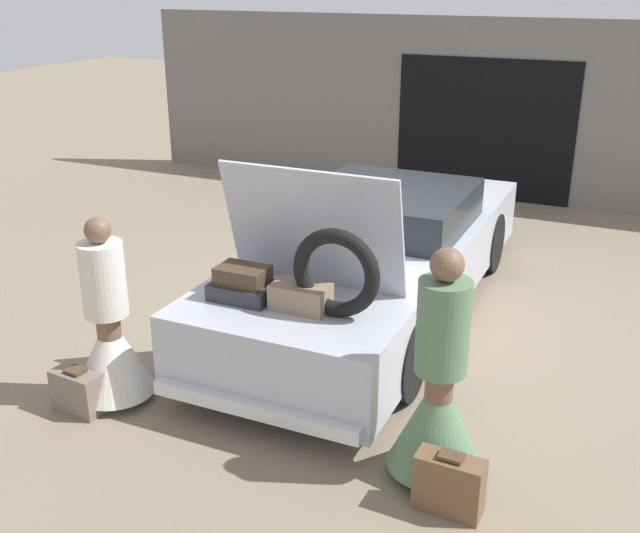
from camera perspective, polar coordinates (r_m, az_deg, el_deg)
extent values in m
plane|color=#7F705B|center=(8.16, 4.26, -3.23)|extent=(40.00, 40.00, 0.00)
cube|color=slate|center=(12.26, 12.56, 11.56)|extent=(12.00, 0.12, 2.80)
cube|color=black|center=(12.25, 12.37, 10.13)|extent=(2.80, 0.02, 2.20)
cube|color=#B2B7C6|center=(7.95, 4.36, 0.20)|extent=(1.87, 5.32, 0.69)
cube|color=#1E2328|center=(8.06, 5.26, 4.56)|extent=(1.65, 1.70, 0.40)
cylinder|color=black|center=(9.75, 2.93, 3.24)|extent=(0.18, 0.71, 0.71)
cylinder|color=black|center=(9.30, 12.91, 1.79)|extent=(0.18, 0.71, 0.71)
cylinder|color=black|center=(7.04, -6.90, -4.30)|extent=(0.18, 0.71, 0.71)
cylinder|color=black|center=(6.40, 6.64, -7.09)|extent=(0.18, 0.71, 0.71)
cube|color=silver|center=(5.86, -5.10, -10.80)|extent=(1.78, 0.10, 0.12)
cube|color=#B2B7C6|center=(6.25, -0.56, 2.87)|extent=(1.59, 0.32, 1.09)
cube|color=#2D2D33|center=(6.26, -5.86, -1.83)|extent=(0.52, 0.37, 0.14)
cube|color=#8C7259|center=(6.01, -1.48, -2.33)|extent=(0.47, 0.28, 0.21)
cube|color=#473323|center=(6.21, -5.91, -0.64)|extent=(0.42, 0.29, 0.14)
torus|color=black|center=(5.79, 1.22, -0.51)|extent=(0.73, 0.12, 0.73)
cylinder|color=brown|center=(6.56, -15.56, -6.65)|extent=(0.20, 0.20, 0.79)
cone|color=silver|center=(6.54, -15.60, -6.35)|extent=(0.69, 0.69, 0.71)
cylinder|color=silver|center=(6.27, -16.19, -0.95)|extent=(0.36, 0.36, 0.62)
sphere|color=brown|center=(6.13, -16.59, 2.67)|extent=(0.21, 0.21, 0.21)
cylinder|color=brown|center=(5.47, 8.88, -11.74)|extent=(0.20, 0.20, 0.85)
cone|color=#567A56|center=(5.45, 8.90, -11.37)|extent=(0.69, 0.69, 0.76)
cylinder|color=#567A56|center=(5.10, 9.36, -4.58)|extent=(0.36, 0.36, 0.67)
sphere|color=brown|center=(4.92, 9.67, 0.13)|extent=(0.23, 0.23, 0.23)
cube|color=#75665B|center=(6.57, -17.95, -9.04)|extent=(0.45, 0.25, 0.36)
cube|color=#4C3823|center=(6.47, -18.15, -7.52)|extent=(0.16, 0.14, 0.02)
cube|color=brown|center=(5.28, 9.80, -16.06)|extent=(0.47, 0.22, 0.42)
cube|color=#4C3823|center=(5.15, 9.96, -14.03)|extent=(0.17, 0.12, 0.02)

